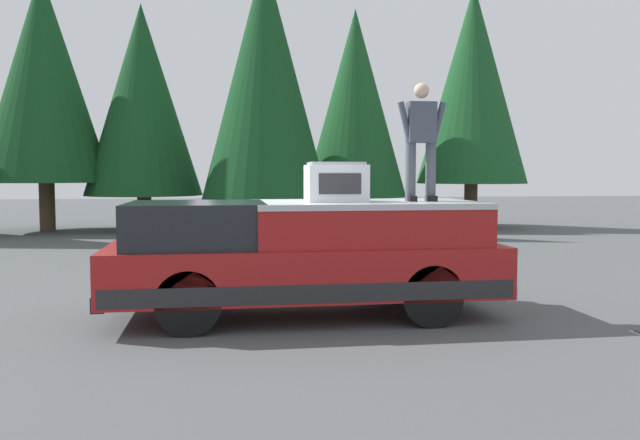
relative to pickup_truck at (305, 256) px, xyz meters
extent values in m
plane|color=#4C4F51|center=(0.38, 0.46, -0.87)|extent=(90.00, 90.00, 0.00)
cube|color=maroon|center=(0.00, 0.01, -0.17)|extent=(2.00, 5.50, 0.70)
cube|color=#232326|center=(0.00, 0.01, -0.37)|extent=(2.01, 5.39, 0.24)
cube|color=black|center=(0.00, 1.52, 0.48)|extent=(1.84, 1.87, 0.60)
cube|color=maroon|center=(0.00, -0.87, 0.44)|extent=(1.92, 3.19, 0.52)
cube|color=#B7BABF|center=(0.00, -0.87, 0.74)|extent=(1.94, 3.19, 0.08)
cube|color=#232326|center=(0.00, 2.70, -0.44)|extent=(1.96, 0.16, 0.20)
cube|color=#B2B5BA|center=(0.00, -2.68, -0.44)|extent=(1.96, 0.16, 0.20)
cylinder|color=black|center=(-0.85, 1.60, -0.45)|extent=(0.30, 0.84, 0.84)
cylinder|color=black|center=(0.85, 1.60, -0.45)|extent=(0.30, 0.84, 0.84)
cylinder|color=black|center=(-0.85, -1.59, -0.45)|extent=(0.30, 0.84, 0.84)
cylinder|color=black|center=(0.85, -1.59, -0.45)|extent=(0.30, 0.84, 0.84)
cube|color=silver|center=(-0.08, -0.43, 1.04)|extent=(0.64, 0.84, 0.52)
cube|color=#2D2D30|center=(-0.40, -0.43, 1.04)|extent=(0.01, 0.59, 0.29)
cube|color=#99999E|center=(-0.08, -0.43, 1.32)|extent=(0.58, 0.76, 0.04)
cylinder|color=#4C515B|center=(-0.08, -1.82, 1.20)|extent=(0.15, 0.15, 0.84)
cube|color=black|center=(-0.12, -1.82, 0.82)|extent=(0.26, 0.11, 0.08)
cylinder|color=#4C515B|center=(-0.08, -1.52, 1.20)|extent=(0.15, 0.15, 0.84)
cube|color=black|center=(-0.12, -1.52, 0.82)|extent=(0.26, 0.11, 0.08)
cube|color=#474C5B|center=(-0.08, -1.67, 1.91)|extent=(0.24, 0.40, 0.58)
sphere|color=beige|center=(-0.08, -1.67, 2.36)|extent=(0.22, 0.22, 0.22)
cylinder|color=#474C5B|center=(-0.11, -1.92, 1.91)|extent=(0.09, 0.23, 0.58)
cylinder|color=#474C5B|center=(-0.11, -1.43, 1.91)|extent=(0.09, 0.23, 0.58)
cube|color=white|center=(9.78, -3.24, -0.38)|extent=(1.64, 4.10, 0.50)
cube|color=#282D38|center=(9.78, -3.34, 0.08)|extent=(1.31, 1.89, 0.42)
cylinder|color=black|center=(9.06, -1.97, -0.56)|extent=(0.20, 0.62, 0.62)
cylinder|color=black|center=(10.50, -1.97, -0.56)|extent=(0.20, 0.62, 0.62)
cylinder|color=black|center=(9.06, -4.51, -0.56)|extent=(0.20, 0.62, 0.62)
cylinder|color=black|center=(10.50, -4.51, -0.56)|extent=(0.20, 0.62, 0.62)
cube|color=gray|center=(9.42, 1.87, -0.38)|extent=(1.64, 4.10, 0.50)
cube|color=#282D38|center=(9.42, 1.77, 0.08)|extent=(1.31, 1.89, 0.42)
cylinder|color=black|center=(8.70, 3.14, -0.56)|extent=(0.20, 0.62, 0.62)
cylinder|color=black|center=(10.14, 3.14, -0.56)|extent=(0.20, 0.62, 0.62)
cylinder|color=black|center=(8.70, 0.60, -0.56)|extent=(0.20, 0.62, 0.62)
cylinder|color=black|center=(10.14, 0.60, -0.56)|extent=(0.20, 0.62, 0.62)
cylinder|color=#4C3826|center=(14.41, -8.21, -0.03)|extent=(0.50, 0.50, 1.68)
cone|color=#194C23|center=(14.41, -8.21, 4.50)|extent=(4.13, 4.13, 7.39)
cylinder|color=#4C3826|center=(14.48, -3.73, -0.28)|extent=(0.46, 0.46, 1.19)
cone|color=#194C23|center=(14.48, -3.73, 3.73)|extent=(3.80, 3.80, 6.84)
cylinder|color=#4C3826|center=(13.12, -0.33, -0.30)|extent=(0.52, 0.52, 1.15)
cone|color=#14421E|center=(13.12, -0.33, 4.38)|extent=(4.32, 4.32, 8.21)
cylinder|color=#4C3826|center=(15.10, 3.93, -0.24)|extent=(0.50, 0.50, 1.26)
cone|color=#14421E|center=(15.10, 3.93, 3.80)|extent=(4.18, 4.18, 6.82)
cylinder|color=#4C3826|center=(14.98, 7.25, 0.00)|extent=(0.53, 0.53, 1.74)
cone|color=#14421E|center=(14.98, 7.25, 4.52)|extent=(4.42, 4.42, 7.31)
camera|label=1|loc=(-9.15, 1.18, 1.18)|focal=36.55mm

